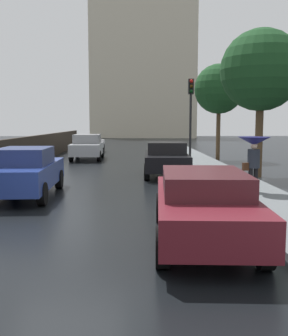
# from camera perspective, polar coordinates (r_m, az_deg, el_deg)

# --- Properties ---
(ground) EXTENTS (120.00, 120.00, 0.00)m
(ground) POSITION_cam_1_polar(r_m,az_deg,el_deg) (8.93, -10.92, -8.45)
(ground) COLOR black
(car_maroon_near_kerb) EXTENTS (2.01, 4.57, 1.37)m
(car_maroon_near_kerb) POSITION_cam_1_polar(r_m,az_deg,el_deg) (7.76, 8.50, -5.09)
(car_maroon_near_kerb) COLOR maroon
(car_maroon_near_kerb) RESTS_ON ground
(car_white_mid_road) EXTENTS (1.88, 3.92, 1.35)m
(car_white_mid_road) POSITION_cam_1_polar(r_m,az_deg,el_deg) (30.62, -7.66, 3.49)
(car_white_mid_road) COLOR silver
(car_white_mid_road) RESTS_ON ground
(car_black_far_ahead) EXTENTS (1.99, 4.43, 1.47)m
(car_black_far_ahead) POSITION_cam_1_polar(r_m,az_deg,el_deg) (17.27, 3.19, 1.45)
(car_black_far_ahead) COLOR black
(car_black_far_ahead) RESTS_ON ground
(car_silver_behind_camera) EXTENTS (1.93, 4.37, 1.56)m
(car_silver_behind_camera) POSITION_cam_1_polar(r_m,az_deg,el_deg) (25.08, -8.11, 3.07)
(car_silver_behind_camera) COLOR #B2B5BA
(car_silver_behind_camera) RESTS_ON ground
(car_blue_far_lane) EXTENTS (1.86, 4.47, 1.53)m
(car_blue_far_lane) POSITION_cam_1_polar(r_m,az_deg,el_deg) (12.86, -16.54, -0.48)
(car_blue_far_lane) COLOR navy
(car_blue_far_lane) RESTS_ON ground
(pedestrian_with_umbrella_near) EXTENTS (0.99, 0.99, 1.71)m
(pedestrian_with_umbrella_near) POSITION_cam_1_polar(r_m,az_deg,el_deg) (12.75, 15.47, 2.71)
(pedestrian_with_umbrella_near) COLOR black
(pedestrian_with_umbrella_near) RESTS_ON sidewalk_strip
(traffic_light) EXTENTS (0.26, 0.39, 4.32)m
(traffic_light) POSITION_cam_1_polar(r_m,az_deg,el_deg) (20.33, 6.71, 8.86)
(traffic_light) COLOR black
(traffic_light) RESTS_ON sidewalk_strip
(street_tree_near) EXTENTS (3.01, 3.01, 5.84)m
(street_tree_near) POSITION_cam_1_polar(r_m,az_deg,el_deg) (25.01, 10.71, 11.04)
(street_tree_near) COLOR #4C3823
(street_tree_near) RESTS_ON ground
(street_tree_mid) EXTENTS (3.36, 3.36, 6.13)m
(street_tree_mid) POSITION_cam_1_polar(r_m,az_deg,el_deg) (17.55, 16.44, 13.23)
(street_tree_mid) COLOR #4C3823
(street_tree_mid) RESTS_ON ground
(distant_tower) EXTENTS (16.87, 11.47, 19.98)m
(distant_tower) POSITION_cam_1_polar(r_m,az_deg,el_deg) (64.34, 0.20, 13.39)
(distant_tower) COLOR beige
(distant_tower) RESTS_ON ground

